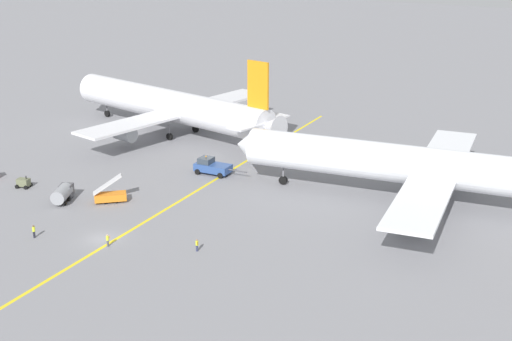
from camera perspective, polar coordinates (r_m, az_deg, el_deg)
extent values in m
plane|color=gray|center=(93.14, -12.13, -5.36)|extent=(600.00, 600.00, 0.00)
cube|color=yellow|center=(99.48, -7.86, -3.48)|extent=(6.29, 119.88, 0.01)
cylinder|color=silver|center=(136.68, -6.90, 5.19)|extent=(47.52, 14.30, 5.83)
cone|color=silver|center=(155.36, -13.22, 6.49)|extent=(3.73, 5.79, 5.37)
cone|color=silver|center=(120.36, 1.18, 3.43)|extent=(4.39, 5.24, 4.67)
cube|color=silver|center=(135.22, -6.19, 4.68)|extent=(14.20, 44.07, 0.44)
cube|color=silver|center=(121.74, 0.27, 3.90)|extent=(5.50, 13.36, 0.28)
cube|color=orange|center=(120.44, 0.16, 6.82)|extent=(4.39, 1.15, 7.96)
cylinder|color=#999EA3|center=(144.74, -2.95, 4.98)|extent=(4.60, 3.32, 2.60)
cylinder|color=#999EA3|center=(128.62, -10.40, 2.90)|extent=(4.60, 3.32, 2.60)
cylinder|color=slate|center=(133.00, -6.91, 3.14)|extent=(0.28, 0.28, 2.18)
cylinder|color=black|center=(133.30, -6.89, 2.69)|extent=(1.38, 0.78, 1.30)
cylinder|color=slate|center=(137.53, -4.84, 3.74)|extent=(0.28, 0.28, 2.18)
cylinder|color=black|center=(137.82, -4.83, 3.31)|extent=(1.38, 0.78, 1.30)
cylinder|color=slate|center=(151.58, -11.76, 4.84)|extent=(0.28, 0.28, 2.18)
cylinder|color=black|center=(151.84, -11.73, 4.45)|extent=(1.38, 0.78, 1.30)
cylinder|color=white|center=(103.35, 12.76, 0.37)|extent=(50.70, 11.97, 5.50)
cone|color=white|center=(110.35, -0.84, 2.04)|extent=(3.43, 5.38, 5.06)
cube|color=white|center=(103.27, 14.10, -0.23)|extent=(12.08, 44.83, 0.44)
cylinder|color=#999EA3|center=(115.67, 14.49, 0.86)|extent=(4.50, 3.12, 2.60)
cylinder|color=#999EA3|center=(92.49, 12.20, -3.55)|extent=(4.50, 3.12, 2.60)
cylinder|color=slate|center=(100.94, 14.23, -2.43)|extent=(0.28, 0.28, 2.45)
cylinder|color=black|center=(101.38, 14.17, -3.07)|extent=(1.36, 0.71, 1.30)
cylinder|color=slate|center=(107.28, 14.78, -1.19)|extent=(0.28, 0.28, 2.45)
cylinder|color=black|center=(107.70, 14.73, -1.80)|extent=(1.36, 0.71, 1.30)
cylinder|color=slate|center=(109.31, 2.18, -0.18)|extent=(0.28, 0.28, 2.45)
cylinder|color=black|center=(109.72, 2.17, -0.78)|extent=(1.36, 0.71, 1.30)
cube|color=#2D4C8C|center=(114.30, -3.43, 0.23)|extent=(5.89, 3.09, 1.20)
cube|color=#333D47|center=(114.57, -3.99, 0.82)|extent=(2.19, 2.33, 0.90)
cylinder|color=#4C4C51|center=(112.22, -1.45, -0.03)|extent=(3.21, 0.39, 0.20)
sphere|color=orange|center=(114.38, -4.00, 1.12)|extent=(0.24, 0.24, 0.24)
cylinder|color=black|center=(114.37, -4.67, -0.10)|extent=(0.92, 0.35, 0.90)
cylinder|color=black|center=(116.61, -3.98, 0.29)|extent=(0.92, 0.35, 0.90)
cylinder|color=black|center=(112.39, -2.86, -0.41)|extent=(0.92, 0.35, 0.90)
cylinder|color=black|center=(114.68, -2.19, 0.00)|extent=(0.92, 0.35, 0.90)
cube|color=#666B4C|center=(113.80, -18.00, -0.89)|extent=(2.04, 1.60, 1.10)
cylinder|color=black|center=(113.25, -17.81, -0.53)|extent=(0.16, 0.16, 0.50)
cylinder|color=black|center=(113.84, -18.48, -1.23)|extent=(0.63, 0.34, 0.60)
cylinder|color=black|center=(114.92, -18.10, -1.00)|extent=(0.63, 0.34, 0.60)
cylinder|color=black|center=(113.03, -17.84, -1.30)|extent=(0.63, 0.34, 0.60)
cylinder|color=black|center=(114.12, -17.47, -1.07)|extent=(0.63, 0.34, 0.60)
cylinder|color=gray|center=(105.73, -15.18, -1.80)|extent=(3.51, 4.47, 2.00)
cube|color=#4C4C51|center=(107.56, -14.83, -1.53)|extent=(2.36, 2.38, 1.80)
cylinder|color=black|center=(107.00, -15.36, -2.20)|extent=(0.44, 0.63, 0.60)
cylinder|color=black|center=(106.54, -14.65, -2.23)|extent=(0.44, 0.63, 0.60)
cylinder|color=black|center=(105.69, -15.62, -2.49)|extent=(0.44, 0.63, 0.60)
cylinder|color=black|center=(105.22, -14.91, -2.52)|extent=(0.44, 0.63, 0.60)
cube|color=orange|center=(104.76, -11.50, -2.05)|extent=(4.68, 4.50, 1.00)
cube|color=silver|center=(104.10, -11.73, -1.09)|extent=(4.04, 3.84, 2.71)
cylinder|color=black|center=(105.59, -11.08, -2.14)|extent=(0.58, 0.55, 0.60)
cylinder|color=black|center=(104.28, -11.06, -2.41)|extent=(0.58, 0.55, 0.60)
cylinder|color=black|center=(105.59, -11.89, -2.20)|extent=(0.58, 0.55, 0.60)
cylinder|color=black|center=(104.28, -11.88, -2.47)|extent=(0.58, 0.55, 0.60)
cylinder|color=#2D3351|center=(88.04, -4.71, -6.16)|extent=(0.28, 0.28, 0.79)
cylinder|color=#D1E02D|center=(87.76, -4.72, -5.77)|extent=(0.36, 0.36, 0.56)
sphere|color=#9E704C|center=(87.60, -4.73, -5.54)|extent=(0.21, 0.21, 0.21)
cylinder|color=#F24C19|center=(87.44, -4.70, -5.78)|extent=(0.05, 0.05, 0.40)
cylinder|color=black|center=(95.59, -17.22, -4.88)|extent=(0.28, 0.28, 0.87)
cylinder|color=#D1E02D|center=(95.30, -17.26, -4.47)|extent=(0.36, 0.36, 0.61)
sphere|color=brown|center=(95.14, -17.28, -4.24)|extent=(0.24, 0.24, 0.24)
cylinder|color=#F24C19|center=(95.51, -17.20, -4.33)|extent=(0.05, 0.05, 0.40)
cylinder|color=#4C4C51|center=(90.84, -11.70, -5.69)|extent=(0.28, 0.28, 0.81)
cylinder|color=#D1E02D|center=(90.56, -11.72, -5.29)|extent=(0.36, 0.36, 0.58)
sphere|color=tan|center=(90.40, -11.74, -5.06)|extent=(0.22, 0.22, 0.22)
cylinder|color=#F24C19|center=(90.59, -11.55, -5.19)|extent=(0.05, 0.05, 0.40)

